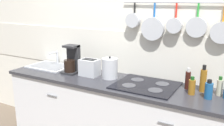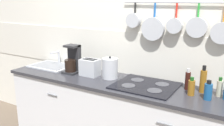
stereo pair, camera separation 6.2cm
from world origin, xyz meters
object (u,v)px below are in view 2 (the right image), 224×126
(coffee_maker, at_px, (73,61))
(bottle_olive_oil, at_px, (188,80))
(bottle_dish_soap, at_px, (220,88))
(toaster, at_px, (90,67))
(kettle, at_px, (110,68))
(bottle_vinegar, at_px, (191,87))
(bottle_hot_sauce, at_px, (208,91))
(bottle_sesame_oil, at_px, (203,81))

(coffee_maker, relative_size, bottle_olive_oil, 1.58)
(coffee_maker, relative_size, bottle_dish_soap, 1.86)
(toaster, height_order, kettle, kettle)
(kettle, bearing_deg, bottle_vinegar, -3.52)
(toaster, distance_m, bottle_vinegar, 1.14)
(kettle, xyz_separation_m, bottle_olive_oil, (0.82, 0.07, -0.02))
(bottle_hot_sauce, relative_size, bottle_dish_soap, 0.98)
(coffee_maker, bearing_deg, kettle, 4.89)
(coffee_maker, xyz_separation_m, kettle, (0.49, 0.04, -0.02))
(coffee_maker, relative_size, toaster, 1.44)
(bottle_dish_soap, bearing_deg, bottle_sesame_oil, 170.18)
(coffee_maker, relative_size, bottle_hot_sauce, 1.90)
(coffee_maker, xyz_separation_m, bottle_olive_oil, (1.32, 0.12, -0.04))
(bottle_hot_sauce, bearing_deg, bottle_dish_soap, 61.22)
(kettle, distance_m, bottle_hot_sauce, 1.05)
(coffee_maker, bearing_deg, toaster, 1.63)
(toaster, bearing_deg, coffee_maker, -178.37)
(coffee_maker, bearing_deg, bottle_hot_sauce, -1.65)
(bottle_olive_oil, distance_m, bottle_vinegar, 0.15)
(toaster, relative_size, bottle_sesame_oil, 0.89)
(coffee_maker, height_order, bottle_hot_sauce, coffee_maker)
(toaster, bearing_deg, bottle_dish_soap, 3.39)
(bottle_olive_oil, xyz_separation_m, bottle_dish_soap, (0.29, -0.03, -0.01))
(bottle_olive_oil, relative_size, bottle_sesame_oil, 0.81)
(toaster, distance_m, bottle_olive_oil, 1.08)
(toaster, xyz_separation_m, bottle_dish_soap, (1.36, 0.08, -0.02))
(kettle, distance_m, bottle_sesame_oil, 0.97)
(kettle, height_order, bottle_sesame_oil, bottle_sesame_oil)
(coffee_maker, distance_m, bottle_sesame_oil, 1.46)
(kettle, bearing_deg, bottle_dish_soap, 2.34)
(coffee_maker, xyz_separation_m, bottle_sesame_oil, (1.46, 0.11, -0.02))
(coffee_maker, relative_size, bottle_vinegar, 1.96)
(bottle_olive_oil, bearing_deg, bottle_hot_sauce, -36.39)
(bottle_olive_oil, relative_size, bottle_vinegar, 1.24)
(kettle, relative_size, bottle_sesame_oil, 0.95)
(bottle_dish_soap, bearing_deg, bottle_hot_sauce, -118.78)
(toaster, height_order, bottle_dish_soap, toaster)
(bottle_sesame_oil, bearing_deg, coffee_maker, -175.55)
(kettle, bearing_deg, toaster, -171.87)
(bottle_olive_oil, height_order, bottle_sesame_oil, bottle_sesame_oil)
(kettle, height_order, bottle_dish_soap, kettle)
(coffee_maker, xyz_separation_m, bottle_hot_sauce, (1.53, -0.04, -0.06))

